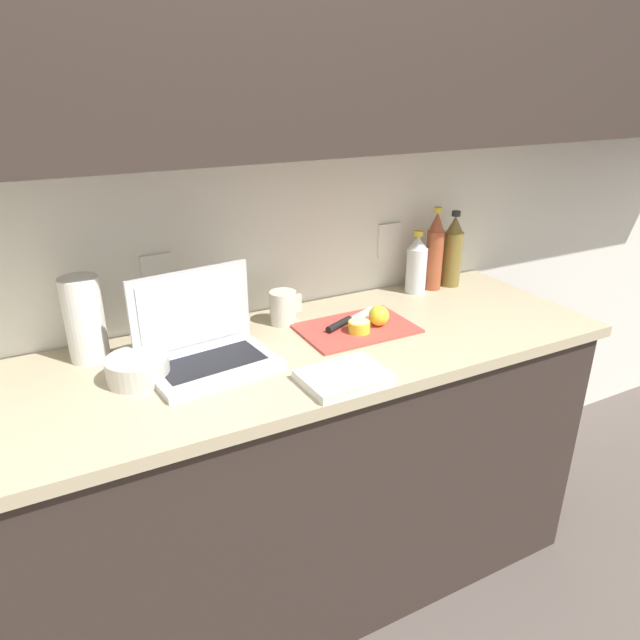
# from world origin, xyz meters

# --- Properties ---
(ground_plane) EXTENTS (12.00, 12.00, 0.00)m
(ground_plane) POSITION_xyz_m (0.00, 0.00, 0.00)
(ground_plane) COLOR #564C47
(ground_plane) RESTS_ON ground
(wall_back) EXTENTS (5.20, 0.38, 2.60)m
(wall_back) POSITION_xyz_m (0.00, 0.25, 1.56)
(wall_back) COLOR white
(wall_back) RESTS_ON ground_plane
(counter_unit) EXTENTS (2.09, 0.64, 0.90)m
(counter_unit) POSITION_xyz_m (-0.02, 0.00, 0.46)
(counter_unit) COLOR #332823
(counter_unit) RESTS_ON ground_plane
(laptop) EXTENTS (0.36, 0.27, 0.25)m
(laptop) POSITION_xyz_m (-0.16, 0.04, 0.96)
(laptop) COLOR silver
(laptop) RESTS_ON counter_unit
(cutting_board) EXTENTS (0.35, 0.24, 0.01)m
(cutting_board) POSITION_xyz_m (0.32, 0.03, 0.90)
(cutting_board) COLOR #D1473D
(cutting_board) RESTS_ON counter_unit
(knife) EXTENTS (0.25, 0.13, 0.02)m
(knife) POSITION_xyz_m (0.30, 0.07, 0.91)
(knife) COLOR silver
(knife) RESTS_ON cutting_board
(lemon_half_cut) EXTENTS (0.07, 0.07, 0.04)m
(lemon_half_cut) POSITION_xyz_m (0.31, 0.00, 0.92)
(lemon_half_cut) COLOR yellow
(lemon_half_cut) RESTS_ON cutting_board
(lemon_whole_beside) EXTENTS (0.06, 0.06, 0.06)m
(lemon_whole_beside) POSITION_xyz_m (0.39, 0.01, 0.94)
(lemon_whole_beside) COLOR yellow
(lemon_whole_beside) RESTS_ON cutting_board
(bottle_green_soda) EXTENTS (0.07, 0.07, 0.23)m
(bottle_green_soda) POSITION_xyz_m (0.68, 0.22, 1.00)
(bottle_green_soda) COLOR silver
(bottle_green_soda) RESTS_ON counter_unit
(bottle_oil_tall) EXTENTS (0.06, 0.06, 0.30)m
(bottle_oil_tall) POSITION_xyz_m (0.76, 0.22, 1.04)
(bottle_oil_tall) COLOR #A34C2D
(bottle_oil_tall) RESTS_ON counter_unit
(bottle_water_clear) EXTENTS (0.07, 0.07, 0.28)m
(bottle_water_clear) POSITION_xyz_m (0.84, 0.22, 1.02)
(bottle_water_clear) COLOR olive
(bottle_water_clear) RESTS_ON counter_unit
(measuring_cup) EXTENTS (0.10, 0.08, 0.10)m
(measuring_cup) POSITION_xyz_m (0.14, 0.19, 0.95)
(measuring_cup) COLOR silver
(measuring_cup) RESTS_ON counter_unit
(bowl_white) EXTENTS (0.16, 0.16, 0.06)m
(bowl_white) POSITION_xyz_m (-0.34, 0.02, 0.93)
(bowl_white) COLOR beige
(bowl_white) RESTS_ON counter_unit
(paper_towel_roll) EXTENTS (0.10, 0.10, 0.24)m
(paper_towel_roll) POSITION_xyz_m (-0.44, 0.21, 1.01)
(paper_towel_roll) COLOR white
(paper_towel_roll) RESTS_ON counter_unit
(dish_towel) EXTENTS (0.23, 0.17, 0.02)m
(dish_towel) POSITION_xyz_m (0.12, -0.23, 0.91)
(dish_towel) COLOR silver
(dish_towel) RESTS_ON counter_unit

